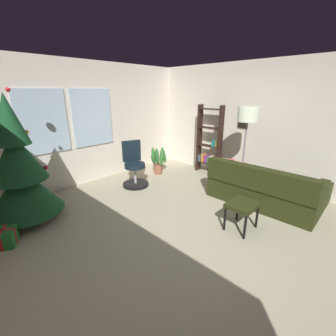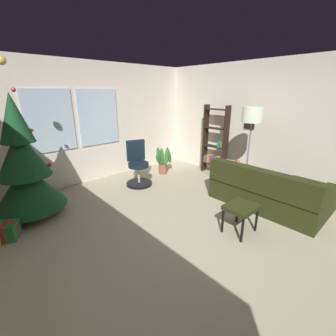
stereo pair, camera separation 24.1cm
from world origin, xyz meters
TOP-DOWN VIEW (x-y plane):
  - ground_plane at (0.00, 0.00)m, footprint 5.03×6.17m
  - wall_back_with_windows at (-0.02, 3.13)m, footprint 5.03×0.12m
  - wall_right_with_frames at (2.57, -0.00)m, footprint 0.12×6.17m
  - couch at (1.64, -0.27)m, footprint 1.42×1.85m
  - footstool at (0.54, -0.32)m, footprint 0.45×0.38m
  - holiday_tree at (-1.59, 2.24)m, footprint 1.07×1.07m
  - gift_box_red at (-2.02, 1.90)m, footprint 0.38×0.32m
  - gift_box_green at (-2.02, 1.76)m, footprint 0.36×0.36m
  - gift_box_blue at (-1.18, 2.49)m, footprint 0.26×0.33m
  - office_chair at (0.50, 2.17)m, footprint 0.56×0.57m
  - bookshelf at (2.30, 1.48)m, footprint 0.18×0.64m
  - floor_lamp at (1.83, 0.35)m, footprint 0.38×0.38m
  - potted_plant at (1.35, 2.32)m, footprint 0.47×0.41m

SIDE VIEW (x-z plane):
  - ground_plane at x=0.00m, z-range -0.10..0.00m
  - gift_box_blue at x=-1.18m, z-range 0.00..0.16m
  - gift_box_red at x=-2.02m, z-range 0.00..0.19m
  - gift_box_green at x=-2.02m, z-range 0.00..0.24m
  - couch at x=1.64m, z-range -0.10..0.67m
  - potted_plant at x=1.35m, z-range -0.02..0.69m
  - footstool at x=0.54m, z-range 0.15..0.58m
  - office_chair at x=0.50m, z-range -0.11..0.86m
  - bookshelf at x=2.30m, z-range -0.11..1.57m
  - holiday_tree at x=-1.59m, z-range -0.40..2.02m
  - wall_right_with_frames at x=2.57m, z-range 0.00..2.59m
  - wall_back_with_windows at x=-0.02m, z-range 0.01..2.59m
  - floor_lamp at x=1.83m, z-range 0.61..2.31m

